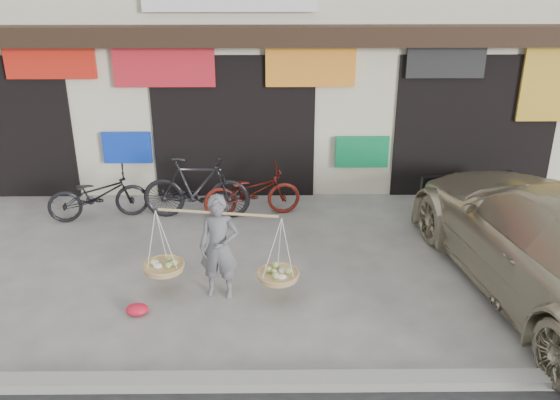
{
  "coord_description": "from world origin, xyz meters",
  "views": [
    {
      "loc": [
        0.74,
        -7.64,
        4.82
      ],
      "look_at": [
        0.83,
        0.9,
        1.03
      ],
      "focal_mm": 40.0,
      "sensor_mm": 36.0,
      "label": 1
    }
  ],
  "objects_px": {
    "street_vendor": "(219,251)",
    "bike_1": "(196,188)",
    "bike_2": "(252,192)",
    "bike_0": "(98,195)"
  },
  "relations": [
    {
      "from": "bike_0",
      "to": "bike_2",
      "type": "relative_size",
      "value": 1.0
    },
    {
      "from": "bike_1",
      "to": "street_vendor",
      "type": "bearing_deg",
      "value": -164.05
    },
    {
      "from": "street_vendor",
      "to": "bike_1",
      "type": "xyz_separation_m",
      "value": [
        -0.61,
        2.55,
        -0.13
      ]
    },
    {
      "from": "street_vendor",
      "to": "bike_2",
      "type": "height_order",
      "value": "street_vendor"
    },
    {
      "from": "bike_1",
      "to": "bike_2",
      "type": "distance_m",
      "value": 0.99
    },
    {
      "from": "bike_2",
      "to": "bike_1",
      "type": "bearing_deg",
      "value": 85.6
    },
    {
      "from": "bike_1",
      "to": "bike_2",
      "type": "height_order",
      "value": "bike_1"
    },
    {
      "from": "street_vendor",
      "to": "bike_1",
      "type": "relative_size",
      "value": 1.15
    },
    {
      "from": "bike_0",
      "to": "street_vendor",
      "type": "bearing_deg",
      "value": -151.59
    },
    {
      "from": "bike_1",
      "to": "bike_0",
      "type": "bearing_deg",
      "value": 93.13
    }
  ]
}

